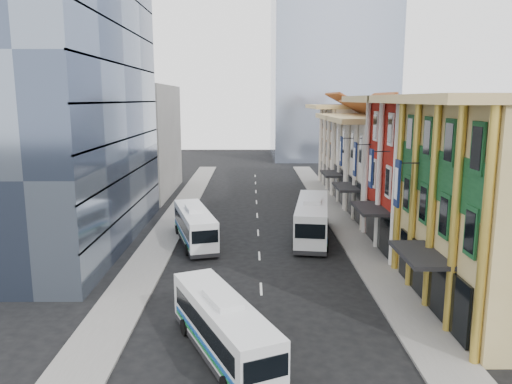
{
  "coord_description": "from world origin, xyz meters",
  "views": [
    {
      "loc": [
        -0.63,
        -22.94,
        12.24
      ],
      "look_at": [
        -0.23,
        18.19,
        4.57
      ],
      "focal_mm": 35.0,
      "sensor_mm": 36.0,
      "label": 1
    }
  ],
  "objects_px": {
    "bus_right": "(312,218)",
    "bus_left_near": "(223,326)",
    "office_tower": "(50,65)",
    "shophouse_tan": "(505,209)",
    "sedan_left": "(214,301)",
    "bus_left_far": "(195,225)"
  },
  "relations": [
    {
      "from": "bus_right",
      "to": "bus_left_near",
      "type": "bearing_deg",
      "value": -99.67
    },
    {
      "from": "office_tower",
      "to": "bus_right",
      "type": "relative_size",
      "value": 2.58
    },
    {
      "from": "shophouse_tan",
      "to": "bus_left_near",
      "type": "xyz_separation_m",
      "value": [
        -16.0,
        -5.63,
        -4.46
      ]
    },
    {
      "from": "shophouse_tan",
      "to": "bus_right",
      "type": "distance_m",
      "value": 18.09
    },
    {
      "from": "office_tower",
      "to": "bus_right",
      "type": "distance_m",
      "value": 25.44
    },
    {
      "from": "bus_left_near",
      "to": "bus_right",
      "type": "height_order",
      "value": "bus_right"
    },
    {
      "from": "bus_right",
      "to": "sedan_left",
      "type": "height_order",
      "value": "bus_right"
    },
    {
      "from": "bus_right",
      "to": "sedan_left",
      "type": "relative_size",
      "value": 2.91
    },
    {
      "from": "bus_left_far",
      "to": "bus_right",
      "type": "bearing_deg",
      "value": -8.0
    },
    {
      "from": "bus_left_far",
      "to": "bus_right",
      "type": "relative_size",
      "value": 0.87
    },
    {
      "from": "office_tower",
      "to": "sedan_left",
      "type": "relative_size",
      "value": 7.5
    },
    {
      "from": "shophouse_tan",
      "to": "bus_left_far",
      "type": "relative_size",
      "value": 1.39
    },
    {
      "from": "bus_left_near",
      "to": "bus_left_far",
      "type": "height_order",
      "value": "bus_left_far"
    },
    {
      "from": "bus_left_near",
      "to": "sedan_left",
      "type": "xyz_separation_m",
      "value": [
        -0.83,
        5.05,
        -0.86
      ]
    },
    {
      "from": "office_tower",
      "to": "bus_left_far",
      "type": "height_order",
      "value": "office_tower"
    },
    {
      "from": "bus_left_far",
      "to": "shophouse_tan",
      "type": "bearing_deg",
      "value": -50.36
    },
    {
      "from": "shophouse_tan",
      "to": "bus_right",
      "type": "height_order",
      "value": "shophouse_tan"
    },
    {
      "from": "bus_left_near",
      "to": "bus_right",
      "type": "bearing_deg",
      "value": 47.94
    },
    {
      "from": "bus_right",
      "to": "sedan_left",
      "type": "bearing_deg",
      "value": -107.51
    },
    {
      "from": "shophouse_tan",
      "to": "bus_left_near",
      "type": "distance_m",
      "value": 17.54
    },
    {
      "from": "bus_left_near",
      "to": "shophouse_tan",
      "type": "bearing_deg",
      "value": -4.53
    },
    {
      "from": "shophouse_tan",
      "to": "office_tower",
      "type": "xyz_separation_m",
      "value": [
        -31.0,
        14.0,
        9.0
      ]
    }
  ]
}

